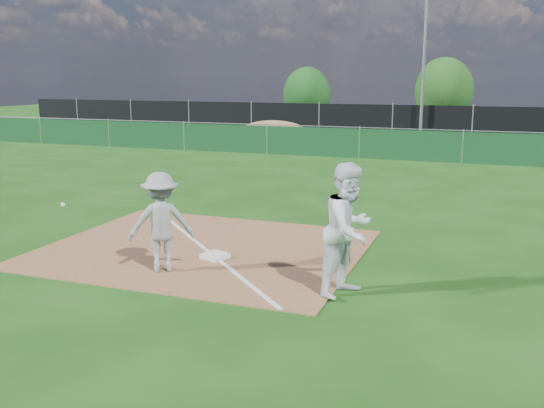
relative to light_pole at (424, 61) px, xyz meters
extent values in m
plane|color=#16460F|center=(-1.50, -12.70, -4.00)|extent=(90.00, 90.00, 0.00)
cube|color=brown|center=(-1.50, -21.70, -3.99)|extent=(6.00, 5.00, 0.02)
cube|color=white|center=(-1.50, -21.70, -3.98)|extent=(5.01, 5.01, 0.01)
cube|color=#103A1B|center=(-1.50, -7.70, -3.40)|extent=(44.00, 0.05, 1.20)
ellipsoid|color=olive|center=(-6.50, -4.20, -3.42)|extent=(3.38, 2.60, 1.17)
cube|color=black|center=(-1.50, 0.30, -3.10)|extent=(46.00, 0.04, 1.80)
cube|color=black|center=(-1.50, 5.30, -4.00)|extent=(46.00, 9.00, 0.01)
cylinder|color=slate|center=(0.00, 0.00, 0.00)|extent=(0.16, 0.16, 8.00)
cube|color=white|center=(-1.00, -22.23, -3.94)|extent=(0.53, 0.53, 0.09)
imported|color=#A9A9AB|center=(-1.54, -23.17, -3.13)|extent=(1.27, 1.12, 1.71)
sphere|color=white|center=(-3.24, -23.56, -2.87)|extent=(0.08, 0.08, 0.08)
imported|color=white|center=(1.70, -23.14, -2.98)|extent=(1.08, 1.21, 2.05)
imported|color=#B2B6BB|center=(-5.71, 5.14, -3.30)|extent=(4.21, 2.05, 1.38)
imported|color=black|center=(-1.49, 5.59, -3.30)|extent=(4.44, 2.66, 1.38)
imported|color=black|center=(4.46, 4.02, -3.35)|extent=(4.74, 2.91, 1.28)
cylinder|color=#382316|center=(-9.04, 9.46, -3.45)|extent=(0.24, 0.24, 1.10)
ellipsoid|color=#154B15|center=(-9.04, 9.46, -1.99)|extent=(3.29, 3.29, 3.78)
cylinder|color=#382316|center=(0.19, 10.33, -3.37)|extent=(0.24, 0.24, 1.26)
ellipsoid|color=#1C4C15|center=(0.19, 10.33, -1.68)|extent=(3.79, 3.79, 4.36)
camera|label=1|loc=(3.70, -31.88, -0.69)|focal=40.00mm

